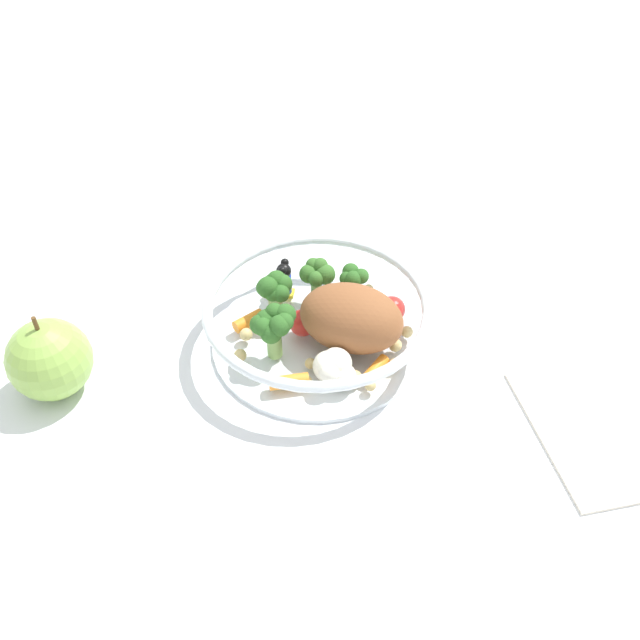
% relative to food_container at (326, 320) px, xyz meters
% --- Properties ---
extents(ground_plane, '(2.40, 2.40, 0.00)m').
position_rel_food_container_xyz_m(ground_plane, '(0.01, -0.01, -0.03)').
color(ground_plane, white).
extents(food_container, '(0.20, 0.20, 0.07)m').
position_rel_food_container_xyz_m(food_container, '(0.00, 0.00, 0.00)').
color(food_container, white).
rests_on(food_container, ground_plane).
extents(loose_apple, '(0.07, 0.07, 0.08)m').
position_rel_food_container_xyz_m(loose_apple, '(0.08, -0.22, 0.00)').
color(loose_apple, '#8CB74C').
rests_on(loose_apple, ground_plane).
extents(folded_napkin, '(0.17, 0.16, 0.01)m').
position_rel_food_container_xyz_m(folded_napkin, '(0.06, 0.24, -0.03)').
color(folded_napkin, silver).
rests_on(folded_napkin, ground_plane).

